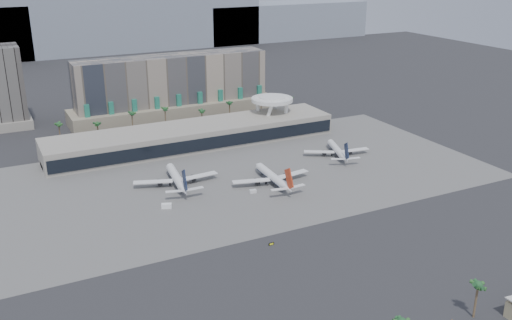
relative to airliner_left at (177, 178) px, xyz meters
name	(u,v)px	position (x,y,z in m)	size (l,w,h in m)	color
ground	(286,219)	(29.00, -56.47, -3.76)	(900.00, 900.00, 0.00)	#232326
apron_pad	(233,176)	(29.00, -1.47, -3.73)	(260.00, 130.00, 0.06)	#5B5B59
mountain_ridge	(102,24)	(56.88, 413.53, 26.13)	(680.00, 60.00, 70.00)	gray
hotel	(173,93)	(39.00, 117.94, 13.05)	(140.00, 30.00, 42.00)	gray
office_tower	(2,92)	(-66.00, 143.53, 19.18)	(30.00, 30.00, 52.00)	black
terminal	(194,135)	(29.00, 53.37, 2.76)	(170.00, 32.50, 14.50)	#B5AF9F
saucer_structure	(272,102)	(84.00, 59.53, 14.70)	(26.00, 26.00, 21.89)	white
palm_row	(184,112)	(36.00, 88.53, 6.74)	(157.80, 2.80, 13.10)	brown
airliner_left	(177,178)	(0.00, 0.00, 0.00)	(41.61, 43.06, 14.89)	white
airliner_centre	(273,177)	(42.54, -19.09, -0.11)	(40.67, 41.92, 14.46)	white
airliner_right	(337,150)	(93.70, 0.33, -0.41)	(35.92, 37.17, 13.27)	white
service_vehicle_a	(166,206)	(-12.89, -23.04, -2.67)	(4.44, 2.17, 2.17)	white
service_vehicle_b	(253,191)	(28.88, -24.97, -2.96)	(3.11, 1.78, 1.60)	silver
taxiway_sign	(271,244)	(12.78, -73.65, -3.24)	(2.30, 0.50, 1.04)	black
near_palm_b	(478,289)	(47.32, -142.73, 6.29)	(6.00, 6.00, 12.90)	brown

